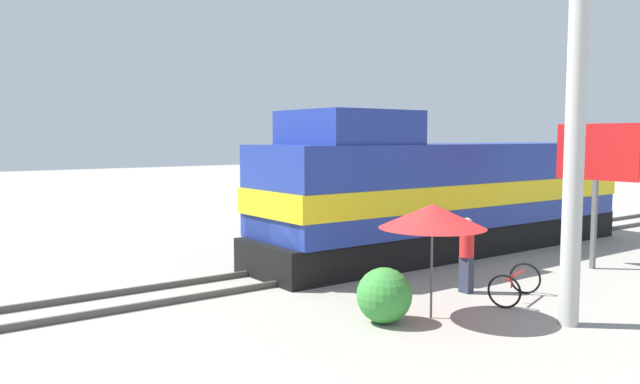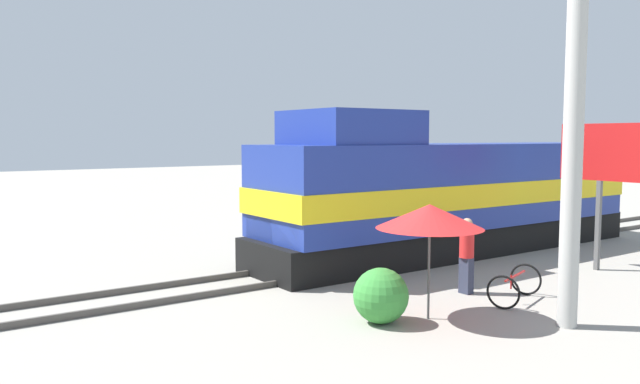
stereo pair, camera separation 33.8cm
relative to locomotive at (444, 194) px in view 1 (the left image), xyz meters
The scene contains 10 objects.
ground_plane 4.38m from the locomotive, 90.00° to the right, with size 120.00×120.00×0.00m, color gray.
rail_near 4.41m from the locomotive, 100.28° to the right, with size 0.08×38.14×0.15m, color #4C4742.
rail_far 4.41m from the locomotive, 79.72° to the right, with size 0.08×38.14×0.15m, color #4C4742.
locomotive is the anchor object (origin of this frame).
utility_pole 8.17m from the locomotive, 29.34° to the right, with size 1.80×0.38×8.62m.
vendor_umbrella 7.45m from the locomotive, 49.35° to the right, with size 2.17×2.17×2.35m.
billboard_sign 4.60m from the locomotive, 20.35° to the left, with size 2.41×0.12×4.06m.
shrub_cluster 8.14m from the locomotive, 55.73° to the right, with size 1.11×1.11×1.11m, color #388C38.
person_bystander 5.26m from the locomotive, 41.58° to the right, with size 0.34×0.34×1.79m.
bicycle 6.11m from the locomotive, 31.88° to the right, with size 1.21×1.72×0.74m.
Camera 1 is at (13.55, -10.90, 3.69)m, focal length 35.00 mm.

